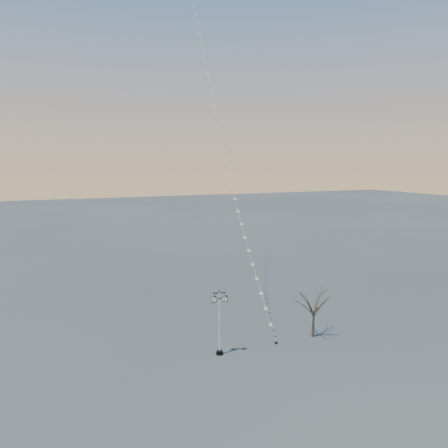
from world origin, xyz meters
TOP-DOWN VIEW (x-y plane):
  - ground at (0.00, 0.00)m, footprint 300.00×300.00m
  - street_lamp at (-3.00, 1.67)m, footprint 1.20×0.65m
  - bare_tree at (5.13, 1.55)m, footprint 2.33×2.33m
  - kite_train at (4.23, 18.27)m, footprint 5.68×34.04m

SIDE VIEW (x-z plane):
  - ground at x=0.00m, z-range 0.00..0.00m
  - street_lamp at x=-3.00m, z-range 0.26..5.10m
  - bare_tree at x=5.13m, z-range 0.75..4.61m
  - kite_train at x=4.23m, z-range -0.10..37.74m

